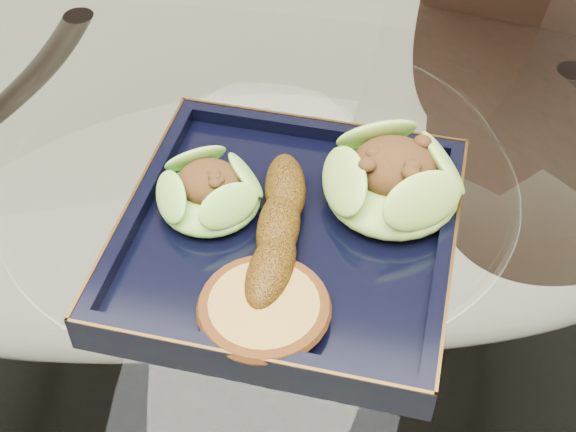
# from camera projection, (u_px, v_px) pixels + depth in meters

# --- Properties ---
(dining_table) EXTENTS (1.13, 1.13, 0.77)m
(dining_table) POSITION_uv_depth(u_px,v_px,m) (265.00, 327.00, 0.82)
(dining_table) COLOR white
(dining_table) RESTS_ON ground
(dining_chair) EXTENTS (0.42, 0.42, 0.88)m
(dining_chair) POSITION_uv_depth(u_px,v_px,m) (487.00, 181.00, 1.13)
(dining_chair) COLOR black
(dining_chair) RESTS_ON ground
(navy_plate) EXTENTS (0.28, 0.28, 0.02)m
(navy_plate) POSITION_uv_depth(u_px,v_px,m) (288.00, 241.00, 0.67)
(navy_plate) COLOR black
(navy_plate) RESTS_ON dining_table
(lettuce_wrap_left) EXTENTS (0.11, 0.11, 0.03)m
(lettuce_wrap_left) POSITION_uv_depth(u_px,v_px,m) (210.00, 195.00, 0.67)
(lettuce_wrap_left) COLOR #62AE32
(lettuce_wrap_left) RESTS_ON navy_plate
(lettuce_wrap_right) EXTENTS (0.13, 0.13, 0.04)m
(lettuce_wrap_right) POSITION_uv_depth(u_px,v_px,m) (392.00, 183.00, 0.67)
(lettuce_wrap_right) COLOR #598E29
(lettuce_wrap_right) RESTS_ON navy_plate
(roasted_plantain) EXTENTS (0.05, 0.17, 0.03)m
(roasted_plantain) POSITION_uv_depth(u_px,v_px,m) (278.00, 227.00, 0.64)
(roasted_plantain) COLOR #5B3809
(roasted_plantain) RESTS_ON navy_plate
(crumb_patty) EXTENTS (0.11, 0.11, 0.02)m
(crumb_patty) POSITION_uv_depth(u_px,v_px,m) (264.00, 310.00, 0.59)
(crumb_patty) COLOR #B3893B
(crumb_patty) RESTS_ON navy_plate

